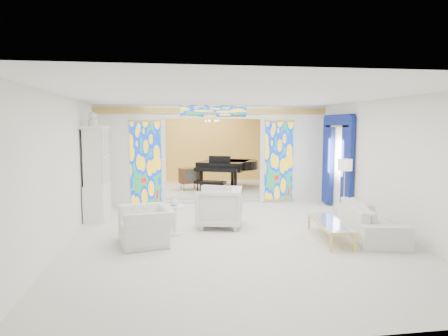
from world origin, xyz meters
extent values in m
plane|color=silver|center=(0.00, 0.00, 0.00)|extent=(12.00, 12.00, 0.00)
cube|color=white|center=(0.00, 0.00, 3.00)|extent=(7.00, 12.00, 0.02)
cube|color=white|center=(0.00, 6.00, 1.50)|extent=(7.00, 0.02, 3.00)
cube|color=white|center=(0.00, -6.00, 1.50)|extent=(7.00, 0.02, 3.00)
cube|color=white|center=(-3.50, 0.00, 1.50)|extent=(0.02, 12.00, 3.00)
cube|color=white|center=(3.50, 0.00, 1.50)|extent=(0.02, 12.00, 3.00)
cube|color=white|center=(-2.50, 2.00, 1.50)|extent=(2.00, 0.18, 3.00)
cube|color=white|center=(2.50, 2.00, 1.50)|extent=(2.00, 0.18, 3.00)
cube|color=white|center=(0.00, 2.00, 2.80)|extent=(3.00, 0.18, 0.40)
cube|color=white|center=(-1.50, 1.90, 1.30)|extent=(0.12, 0.06, 2.60)
cube|color=white|center=(1.50, 1.90, 1.30)|extent=(0.12, 0.06, 2.60)
cube|color=white|center=(0.00, 1.90, 2.65)|extent=(3.24, 0.06, 0.12)
cube|color=#EABF58|center=(0.00, 1.90, 2.82)|extent=(7.00, 0.05, 0.18)
cube|color=gold|center=(-2.03, 1.89, 1.30)|extent=(0.90, 0.04, 2.40)
cube|color=gold|center=(2.03, 1.89, 1.30)|extent=(0.90, 0.04, 2.40)
cube|color=gold|center=(0.00, 1.89, 2.82)|extent=(2.00, 0.04, 0.34)
cube|color=silver|center=(0.00, 4.10, 0.09)|extent=(6.80, 3.80, 0.18)
cube|color=gold|center=(0.00, 5.88, 1.50)|extent=(6.70, 0.10, 2.90)
cylinder|color=#DFBC4E|center=(0.20, 4.00, 2.55)|extent=(0.48, 0.48, 0.30)
cube|color=navy|center=(3.40, 0.05, 1.35)|extent=(0.12, 0.55, 2.60)
cube|color=navy|center=(3.40, 1.35, 1.35)|extent=(0.12, 0.55, 2.60)
cube|color=navy|center=(3.40, 0.70, 2.55)|extent=(0.14, 1.70, 0.30)
cube|color=gold|center=(3.40, 0.70, 2.38)|extent=(0.12, 1.50, 0.06)
cube|color=white|center=(-3.22, 0.60, 0.45)|extent=(0.50, 1.40, 0.90)
cube|color=white|center=(-3.22, 0.60, 1.60)|extent=(0.44, 1.30, 1.40)
cube|color=silver|center=(-2.99, 0.60, 1.60)|extent=(0.01, 1.20, 1.30)
cube|color=white|center=(-3.22, 0.60, 2.34)|extent=(0.56, 1.46, 0.08)
cylinder|color=white|center=(-3.22, 0.25, 2.46)|extent=(0.22, 0.22, 0.16)
sphere|color=white|center=(-3.22, 0.25, 2.62)|extent=(0.20, 0.20, 0.20)
imported|color=white|center=(-1.87, -1.97, 0.37)|extent=(1.22, 1.33, 0.74)
imported|color=white|center=(-0.22, -0.84, 0.48)|extent=(1.25, 1.23, 0.95)
imported|color=white|center=(2.95, -2.10, 0.35)|extent=(1.45, 2.55, 0.70)
cylinder|color=white|center=(-1.28, -1.36, 0.63)|extent=(0.64, 0.64, 0.04)
cylinder|color=white|center=(-1.28, -1.36, 0.31)|extent=(0.11, 0.11, 0.61)
cylinder|color=white|center=(-1.28, -1.36, 0.02)|extent=(0.42, 0.42, 0.03)
imported|color=white|center=(-1.28, -1.36, 0.75)|extent=(0.20, 0.20, 0.20)
cube|color=silver|center=(1.93, -2.26, 0.37)|extent=(0.69, 1.77, 0.04)
cube|color=#DFBC4E|center=(1.93, -2.26, 0.36)|extent=(0.72, 1.80, 0.03)
cube|color=#DFBC4E|center=(1.62, -3.06, 0.18)|extent=(0.04, 0.04, 0.36)
cube|color=#DFBC4E|center=(2.07, -3.10, 0.18)|extent=(0.04, 0.04, 0.36)
cube|color=#DFBC4E|center=(1.79, -1.42, 0.18)|extent=(0.04, 0.04, 0.36)
cube|color=#DFBC4E|center=(2.24, -1.47, 0.18)|extent=(0.04, 0.04, 0.36)
cylinder|color=#DFBC4E|center=(3.20, -0.22, 0.01)|extent=(0.32, 0.32, 0.03)
cylinder|color=#DFBC4E|center=(3.20, -0.22, 0.69)|extent=(0.03, 0.03, 1.39)
cylinder|color=white|center=(3.20, -0.22, 1.37)|extent=(0.46, 0.46, 0.30)
cube|color=black|center=(0.61, 3.76, 1.00)|extent=(2.12, 2.17, 0.30)
cylinder|color=black|center=(1.06, 3.97, 1.00)|extent=(2.06, 2.06, 0.30)
cube|color=black|center=(0.20, 2.88, 0.96)|extent=(1.46, 0.90, 0.11)
cube|color=beige|center=(0.17, 2.80, 0.98)|extent=(1.27, 0.66, 0.03)
cube|color=black|center=(0.36, 3.22, 1.24)|extent=(0.70, 0.35, 0.27)
cube|color=black|center=(-0.07, 2.29, 0.61)|extent=(1.04, 0.75, 0.09)
cylinder|color=black|center=(-0.25, 3.33, 0.51)|extent=(0.14, 0.14, 0.67)
cylinder|color=black|center=(0.83, 2.83, 0.51)|extent=(0.14, 0.14, 0.67)
cylinder|color=black|center=(0.98, 4.30, 0.51)|extent=(0.14, 0.14, 0.67)
cube|color=#52351D|center=(-0.64, 3.66, 0.67)|extent=(0.74, 0.60, 0.52)
cube|color=#353937|center=(-0.58, 3.45, 0.70)|extent=(0.40, 0.14, 0.33)
cone|color=#52351D|center=(-0.84, 3.44, 0.29)|extent=(0.05, 0.05, 0.23)
cone|color=#52351D|center=(-0.36, 3.58, 0.29)|extent=(0.05, 0.05, 0.23)
cone|color=#52351D|center=(-0.93, 3.74, 0.29)|extent=(0.05, 0.05, 0.23)
cone|color=#52351D|center=(-0.45, 3.88, 0.29)|extent=(0.05, 0.05, 0.23)
camera|label=1|loc=(-1.48, -10.03, 2.40)|focal=32.00mm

